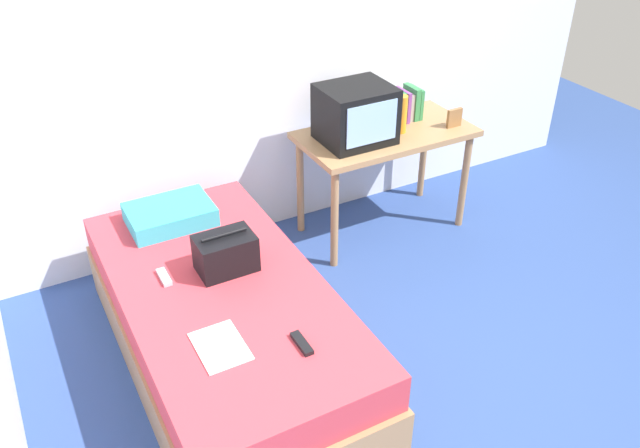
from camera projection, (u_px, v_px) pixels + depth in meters
ground_plane at (448, 399)px, 3.38m from camera, size 8.00×8.00×0.00m
wall_back at (274, 43)px, 4.15m from camera, size 5.20×0.10×2.60m
bed at (225, 326)px, 3.45m from camera, size 1.00×2.00×0.53m
desk at (385, 145)px, 4.39m from camera, size 1.16×0.60×0.75m
tv at (356, 114)px, 4.12m from camera, size 0.44×0.39×0.36m
water_bottle at (401, 114)px, 4.26m from camera, size 0.08×0.08×0.25m
book_row at (407, 104)px, 4.45m from camera, size 0.17×0.17×0.22m
picture_frame at (454, 118)px, 4.36m from camera, size 0.11×0.02×0.13m
pillow at (170, 215)px, 3.77m from camera, size 0.48×0.34×0.11m
handbag at (226, 253)px, 3.37m from camera, size 0.30×0.20×0.22m
magazine at (220, 346)px, 2.93m from camera, size 0.21×0.29×0.01m
remote_dark at (302, 343)px, 2.94m from camera, size 0.04×0.16×0.02m
remote_silver at (164, 277)px, 3.35m from camera, size 0.04×0.14×0.02m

